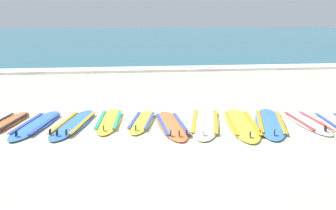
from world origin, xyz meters
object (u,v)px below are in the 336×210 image
(surfboard_0, at_px, (6,123))
(surfboard_6, at_px, (205,122))
(surfboard_4, at_px, (142,122))
(surfboard_1, at_px, (36,124))
(surfboard_9, at_px, (306,122))
(surfboard_8, at_px, (270,123))
(surfboard_7, at_px, (241,124))
(surfboard_3, at_px, (109,121))
(surfboard_2, at_px, (73,124))
(surfboard_5, at_px, (171,125))

(surfboard_0, height_order, surfboard_6, same)
(surfboard_4, bearing_deg, surfboard_6, -9.22)
(surfboard_1, distance_m, surfboard_9, 5.94)
(surfboard_8, distance_m, surfboard_9, 0.83)
(surfboard_7, bearing_deg, surfboard_8, 0.38)
(surfboard_7, bearing_deg, surfboard_3, 168.43)
(surfboard_2, relative_size, surfboard_8, 0.95)
(surfboard_7, bearing_deg, surfboard_4, 168.43)
(surfboard_6, bearing_deg, surfboard_3, 169.96)
(surfboard_4, xyz_separation_m, surfboard_7, (2.15, -0.44, -0.00))
(surfboard_5, height_order, surfboard_9, same)
(surfboard_3, distance_m, surfboard_5, 1.44)
(surfboard_3, bearing_deg, surfboard_6, -10.04)
(surfboard_1, height_order, surfboard_4, same)
(surfboard_4, distance_m, surfboard_5, 0.70)
(surfboard_6, height_order, surfboard_8, same)
(surfboard_6, bearing_deg, surfboard_0, 173.89)
(surfboard_3, distance_m, surfboard_6, 2.14)
(surfboard_0, height_order, surfboard_3, same)
(surfboard_0, relative_size, surfboard_9, 0.97)
(surfboard_4, bearing_deg, surfboard_8, -8.83)
(surfboard_5, bearing_deg, surfboard_9, -2.52)
(surfboard_0, bearing_deg, surfboard_9, -6.13)
(surfboard_2, distance_m, surfboard_9, 5.15)
(surfboard_3, xyz_separation_m, surfboard_7, (2.88, -0.59, -0.00))
(surfboard_2, xyz_separation_m, surfboard_8, (4.30, -0.44, -0.00))
(surfboard_1, height_order, surfboard_7, same)
(surfboard_5, xyz_separation_m, surfboard_7, (1.53, -0.10, -0.00))
(surfboard_3, distance_m, surfboard_4, 0.75)
(surfboard_4, relative_size, surfboard_5, 0.86)
(surfboard_0, relative_size, surfboard_1, 0.84)
(surfboard_6, xyz_separation_m, surfboard_9, (2.25, -0.24, 0.00))
(surfboard_5, xyz_separation_m, surfboard_8, (2.18, -0.10, -0.00))
(surfboard_2, height_order, surfboard_7, same)
(surfboard_5, relative_size, surfboard_7, 0.87)
(surfboard_2, xyz_separation_m, surfboard_5, (2.11, -0.34, 0.00))
(surfboard_0, bearing_deg, surfboard_2, -8.95)
(surfboard_1, bearing_deg, surfboard_6, -4.26)
(surfboard_8, xyz_separation_m, surfboard_9, (0.83, -0.03, 0.00))
(surfboard_0, bearing_deg, surfboard_6, -6.11)
(surfboard_6, xyz_separation_m, surfboard_8, (1.42, -0.21, 0.00))
(surfboard_1, relative_size, surfboard_3, 1.10)
(surfboard_2, height_order, surfboard_3, same)
(surfboard_3, relative_size, surfboard_7, 0.81)
(surfboard_3, xyz_separation_m, surfboard_4, (0.73, -0.15, 0.00))
(surfboard_2, relative_size, surfboard_7, 0.92)
(surfboard_3, xyz_separation_m, surfboard_6, (2.11, -0.37, -0.00))
(surfboard_8, bearing_deg, surfboard_6, 171.54)
(surfboard_0, xyz_separation_m, surfboard_1, (0.68, -0.19, -0.00))
(surfboard_1, relative_size, surfboard_6, 0.89)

